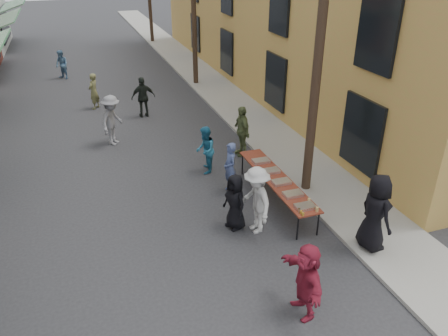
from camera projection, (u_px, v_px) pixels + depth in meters
ground at (197, 288)px, 9.47m from camera, size 120.00×120.00×0.00m
sidewalk at (208, 82)px, 23.52m from camera, size 2.20×60.00×0.10m
utility_pole_near at (320, 39)px, 11.21m from camera, size 0.26×0.26×9.00m
serving_table at (276, 179)px, 12.38m from camera, size 0.70×4.00×0.75m
catering_tray_sausage at (305, 206)px, 10.96m from camera, size 0.50×0.33×0.08m
catering_tray_foil_b at (293, 194)px, 11.51m from camera, size 0.50×0.33×0.08m
catering_tray_buns at (281, 182)px, 12.09m from camera, size 0.50×0.33×0.08m
catering_tray_foil_d at (271, 171)px, 12.68m from camera, size 0.50×0.33×0.08m
catering_tray_buns_end at (261, 161)px, 13.27m from camera, size 0.50×0.33×0.08m
condiment_jar_a at (303, 214)px, 10.64m from camera, size 0.07×0.07×0.08m
condiment_jar_b at (301, 212)px, 10.73m from camera, size 0.07×0.07×0.08m
condiment_jar_c at (299, 210)px, 10.81m from camera, size 0.07×0.07×0.08m
cup_stack at (317, 209)px, 10.80m from camera, size 0.08×0.08×0.12m
guest_front_a at (235, 202)px, 11.21m from camera, size 0.69×0.86×1.53m
guest_front_b at (230, 168)px, 12.86m from camera, size 0.38×0.57×1.57m
guest_front_c at (205, 150)px, 13.99m from camera, size 0.81×0.91×1.56m
guest_front_d at (256, 200)px, 10.99m from camera, size 0.74×1.21×1.82m
guest_front_e at (242, 131)px, 15.14m from camera, size 0.49×1.07×1.79m
guest_queue_back at (306, 280)px, 8.51m from camera, size 0.57×1.54×1.64m
server at (376, 213)px, 10.19m from camera, size 0.62×0.95×1.95m
passerby_left at (112, 120)px, 15.94m from camera, size 1.25×1.38×1.86m
passerby_mid at (143, 97)px, 18.57m from camera, size 1.04×0.48×1.74m
passerby_right at (94, 91)px, 19.53m from camera, size 0.65×0.70×1.61m
passerby_far at (62, 65)px, 23.96m from camera, size 0.93×0.96×1.55m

